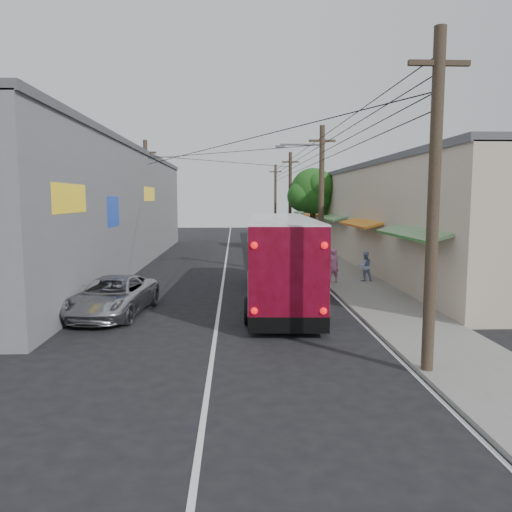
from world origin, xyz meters
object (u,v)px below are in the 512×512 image
at_px(pedestrian_near, 333,265).
at_px(jeepney, 113,296).
at_px(parked_car_far, 274,241).
at_px(coach_bus, 281,257).
at_px(pedestrian_far, 365,266).
at_px(parked_suv, 290,259).
at_px(parked_car_mid, 285,243).

bearing_deg(pedestrian_near, jeepney, 23.48).
bearing_deg(jeepney, parked_car_far, 78.15).
xyz_separation_m(coach_bus, parked_car_far, (1.29, 20.19, -1.04)).
height_order(jeepney, pedestrian_far, pedestrian_far).
xyz_separation_m(parked_suv, parked_car_far, (0.00, 12.06, -0.01)).
distance_m(coach_bus, pedestrian_far, 6.04).
height_order(coach_bus, pedestrian_far, coach_bus).
xyz_separation_m(parked_car_far, pedestrian_near, (1.60, -16.69, 0.22)).
bearing_deg(coach_bus, jeepney, -155.10).
relative_size(coach_bus, pedestrian_far, 8.17).
relative_size(jeepney, pedestrian_far, 3.38).
bearing_deg(pedestrian_near, parked_suv, -80.78).
bearing_deg(coach_bus, parked_car_mid, 86.50).
distance_m(parked_suv, parked_car_far, 12.06).
bearing_deg(parked_car_mid, coach_bus, -103.58).
xyz_separation_m(coach_bus, parked_car_mid, (2.09, 18.70, -1.05)).
height_order(parked_suv, parked_car_far, parked_suv).
bearing_deg(pedestrian_far, parked_suv, -61.17).
bearing_deg(parked_suv, jeepney, -129.57).
distance_m(jeepney, parked_car_far, 23.98).
bearing_deg(parked_car_far, jeepney, -109.31).
distance_m(parked_suv, pedestrian_far, 5.39).
height_order(parked_car_mid, pedestrian_far, pedestrian_far).
distance_m(coach_bus, parked_suv, 8.29).
relative_size(parked_suv, parked_car_mid, 1.20).
distance_m(jeepney, parked_suv, 13.11).
bearing_deg(pedestrian_far, pedestrian_near, 3.08).
bearing_deg(coach_bus, parked_suv, 83.86).
distance_m(parked_suv, pedestrian_near, 4.90).
xyz_separation_m(parked_car_mid, parked_car_far, (-0.80, 1.49, 0.01)).
bearing_deg(parked_suv, parked_car_far, 85.87).
bearing_deg(parked_suv, coach_bus, -103.15).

